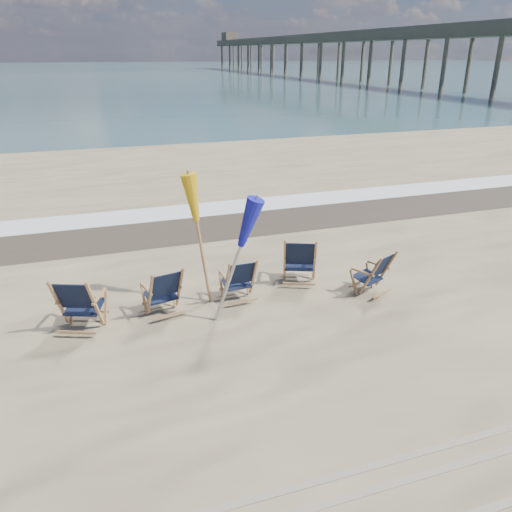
{
  "coord_description": "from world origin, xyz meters",
  "views": [
    {
      "loc": [
        -2.74,
        -5.93,
        4.42
      ],
      "look_at": [
        0.0,
        2.2,
        0.9
      ],
      "focal_mm": 35.0,
      "sensor_mm": 36.0,
      "label": 1
    }
  ],
  "objects_px": {
    "beach_chair_1": "(180,289)",
    "beach_chair_0": "(95,306)",
    "umbrella_yellow": "(199,205)",
    "beach_chair_3": "(315,262)",
    "beach_chair_2": "(254,279)",
    "umbrella_blue": "(233,224)",
    "beach_chair_4": "(386,270)",
    "fishing_pier": "(336,50)"
  },
  "relations": [
    {
      "from": "beach_chair_4",
      "to": "umbrella_blue",
      "type": "relative_size",
      "value": 0.4
    },
    {
      "from": "beach_chair_3",
      "to": "beach_chair_4",
      "type": "xyz_separation_m",
      "value": [
        1.23,
        -0.67,
        -0.07
      ]
    },
    {
      "from": "beach_chair_1",
      "to": "umbrella_yellow",
      "type": "distance_m",
      "value": 1.55
    },
    {
      "from": "beach_chair_3",
      "to": "umbrella_yellow",
      "type": "height_order",
      "value": "umbrella_yellow"
    },
    {
      "from": "beach_chair_4",
      "to": "fishing_pier",
      "type": "distance_m",
      "value": 80.66
    },
    {
      "from": "beach_chair_2",
      "to": "beach_chair_4",
      "type": "xyz_separation_m",
      "value": [
        2.58,
        -0.45,
        -0.0
      ]
    },
    {
      "from": "beach_chair_2",
      "to": "beach_chair_1",
      "type": "bearing_deg",
      "value": -0.2
    },
    {
      "from": "beach_chair_0",
      "to": "beach_chair_2",
      "type": "relative_size",
      "value": 1.16
    },
    {
      "from": "beach_chair_2",
      "to": "umbrella_yellow",
      "type": "relative_size",
      "value": 0.38
    },
    {
      "from": "beach_chair_3",
      "to": "umbrella_yellow",
      "type": "bearing_deg",
      "value": 20.4
    },
    {
      "from": "beach_chair_2",
      "to": "umbrella_blue",
      "type": "height_order",
      "value": "umbrella_blue"
    },
    {
      "from": "beach_chair_0",
      "to": "umbrella_yellow",
      "type": "bearing_deg",
      "value": -139.92
    },
    {
      "from": "beach_chair_3",
      "to": "umbrella_blue",
      "type": "relative_size",
      "value": 0.46
    },
    {
      "from": "beach_chair_0",
      "to": "beach_chair_4",
      "type": "relative_size",
      "value": 1.17
    },
    {
      "from": "beach_chair_2",
      "to": "beach_chair_4",
      "type": "relative_size",
      "value": 1.01
    },
    {
      "from": "beach_chair_3",
      "to": "fishing_pier",
      "type": "distance_m",
      "value": 80.6
    },
    {
      "from": "beach_chair_2",
      "to": "umbrella_yellow",
      "type": "xyz_separation_m",
      "value": [
        -0.91,
        0.32,
        1.44
      ]
    },
    {
      "from": "fishing_pier",
      "to": "umbrella_blue",
      "type": "bearing_deg",
      "value": -118.05
    },
    {
      "from": "beach_chair_0",
      "to": "umbrella_blue",
      "type": "height_order",
      "value": "umbrella_blue"
    },
    {
      "from": "beach_chair_4",
      "to": "umbrella_yellow",
      "type": "xyz_separation_m",
      "value": [
        -3.49,
        0.77,
        1.44
      ]
    },
    {
      "from": "beach_chair_4",
      "to": "umbrella_yellow",
      "type": "bearing_deg",
      "value": -36.67
    },
    {
      "from": "umbrella_yellow",
      "to": "umbrella_blue",
      "type": "bearing_deg",
      "value": -71.07
    },
    {
      "from": "beach_chair_3",
      "to": "fishing_pier",
      "type": "bearing_deg",
      "value": -94.17
    },
    {
      "from": "beach_chair_0",
      "to": "beach_chair_1",
      "type": "height_order",
      "value": "beach_chair_0"
    },
    {
      "from": "umbrella_yellow",
      "to": "umbrella_blue",
      "type": "distance_m",
      "value": 1.03
    },
    {
      "from": "beach_chair_0",
      "to": "umbrella_blue",
      "type": "distance_m",
      "value": 2.64
    },
    {
      "from": "beach_chair_0",
      "to": "fishing_pier",
      "type": "relative_size",
      "value": 0.01
    },
    {
      "from": "beach_chair_1",
      "to": "beach_chair_2",
      "type": "distance_m",
      "value": 1.4
    },
    {
      "from": "beach_chair_1",
      "to": "umbrella_blue",
      "type": "height_order",
      "value": "umbrella_blue"
    },
    {
      "from": "beach_chair_1",
      "to": "fishing_pier",
      "type": "relative_size",
      "value": 0.01
    },
    {
      "from": "umbrella_blue",
      "to": "fishing_pier",
      "type": "distance_m",
      "value": 82.22
    },
    {
      "from": "beach_chair_0",
      "to": "beach_chair_3",
      "type": "height_order",
      "value": "beach_chair_0"
    },
    {
      "from": "beach_chair_4",
      "to": "umbrella_blue",
      "type": "distance_m",
      "value": 3.44
    },
    {
      "from": "beach_chair_1",
      "to": "umbrella_blue",
      "type": "relative_size",
      "value": 0.42
    },
    {
      "from": "beach_chair_2",
      "to": "beach_chair_0",
      "type": "bearing_deg",
      "value": 4.43
    },
    {
      "from": "beach_chair_1",
      "to": "umbrella_yellow",
      "type": "height_order",
      "value": "umbrella_yellow"
    },
    {
      "from": "umbrella_yellow",
      "to": "umbrella_blue",
      "type": "xyz_separation_m",
      "value": [
        0.33,
        -0.97,
        -0.09
      ]
    },
    {
      "from": "beach_chair_0",
      "to": "umbrella_blue",
      "type": "relative_size",
      "value": 0.46
    },
    {
      "from": "beach_chair_4",
      "to": "umbrella_blue",
      "type": "xyz_separation_m",
      "value": [
        -3.16,
        -0.2,
        1.36
      ]
    },
    {
      "from": "beach_chair_3",
      "to": "beach_chair_0",
      "type": "bearing_deg",
      "value": 30.35
    },
    {
      "from": "beach_chair_1",
      "to": "beach_chair_0",
      "type": "bearing_deg",
      "value": -1.5
    },
    {
      "from": "beach_chair_0",
      "to": "beach_chair_3",
      "type": "xyz_separation_m",
      "value": [
        4.22,
        0.55,
        -0.01
      ]
    }
  ]
}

